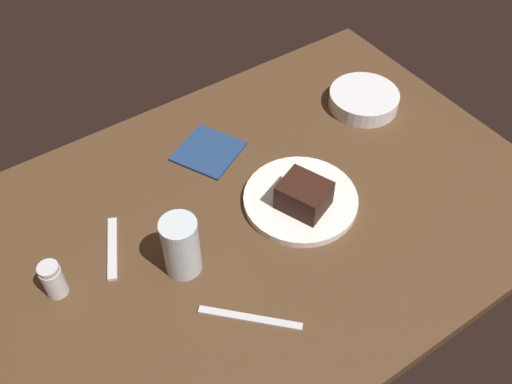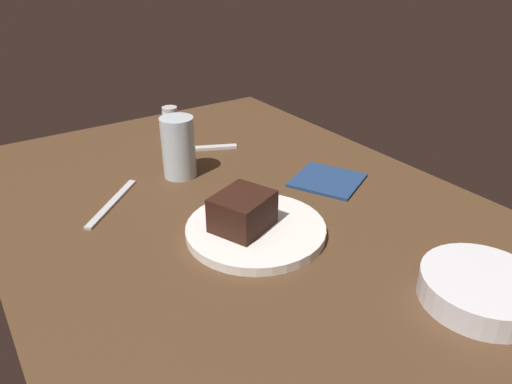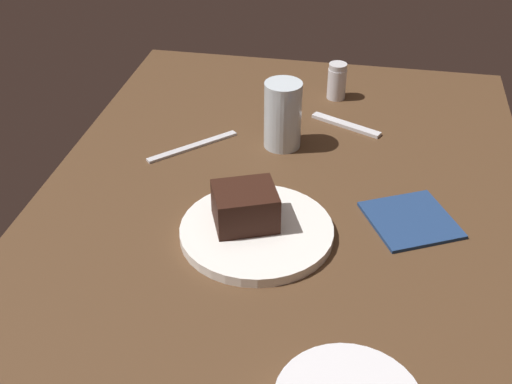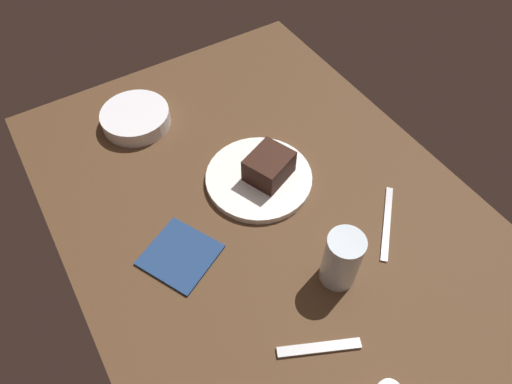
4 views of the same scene
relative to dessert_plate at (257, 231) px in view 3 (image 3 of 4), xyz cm
name	(u,v)px [view 3 (image 3 of 4)]	position (x,y,z in cm)	size (l,w,h in cm)	color
dining_table	(281,213)	(8.73, -2.60, -2.32)	(120.00, 84.00, 3.00)	#4C331E
dessert_plate	(257,231)	(0.00, 0.00, 0.00)	(24.11, 24.11, 1.64)	white
chocolate_cake_slice	(245,207)	(0.96, 2.01, 3.87)	(9.57, 8.17, 6.10)	black
salt_shaker	(337,81)	(50.49, -8.06, 3.06)	(4.02, 4.02, 7.86)	silver
water_glass	(283,115)	(28.35, 0.34, 5.67)	(7.04, 7.04, 12.99)	silver
dessert_spoon	(346,125)	(37.98, -11.17, -0.47)	(15.00, 1.80, 0.70)	silver
butter_knife	(193,146)	(24.23, 16.94, -0.57)	(19.00, 1.40, 0.50)	silver
folded_napkin	(411,220)	(8.19, -23.83, -0.52)	(13.28, 12.96, 0.60)	navy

